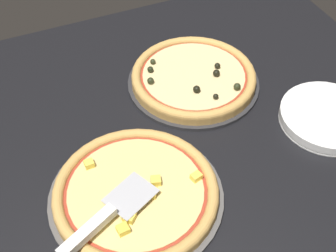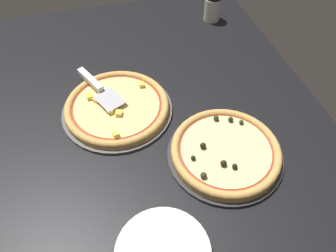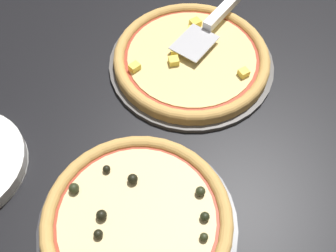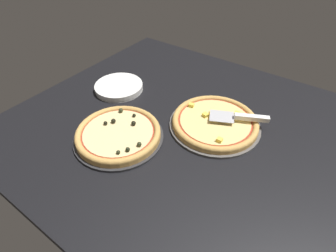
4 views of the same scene
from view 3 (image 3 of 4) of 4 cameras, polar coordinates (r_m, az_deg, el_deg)
ground_plane at (r=85.90cm, az=2.80°, el=4.26°), size 148.90×122.34×3.60cm
pizza_pan_front at (r=89.15cm, az=3.37°, el=9.07°), size 36.62×36.62×1.00cm
pizza_front at (r=87.87cm, az=3.42°, el=9.86°), size 34.42×34.42×3.32cm
pizza_pan_back at (r=69.72cm, az=-4.39°, el=-13.96°), size 34.31×34.31×1.00cm
pizza_back at (r=67.77cm, az=-4.51°, el=-13.35°), size 32.25×32.25×4.17cm
serving_spatula at (r=93.35cm, az=7.05°, el=15.32°), size 22.66×14.14×2.00cm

